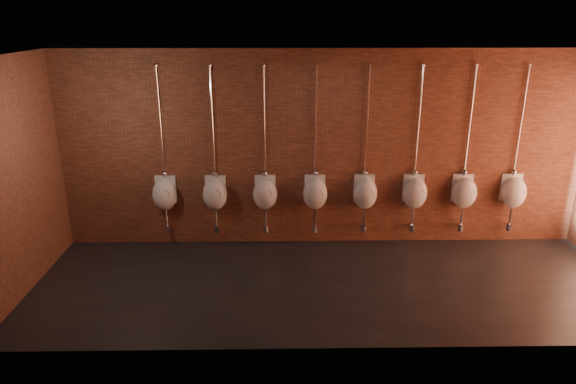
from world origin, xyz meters
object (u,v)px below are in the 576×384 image
Objects in this scene: urinal_1 at (215,193)px; urinal_2 at (265,193)px; urinal_6 at (464,192)px; urinal_5 at (415,192)px; urinal_3 at (315,193)px; urinal_7 at (514,192)px; urinal_4 at (365,193)px; urinal_0 at (165,194)px.

urinal_1 is 1.00× the size of urinal_2.
urinal_5 is at bearing 180.00° from urinal_6.
urinal_6 is (3.27, 0.00, 0.00)m from urinal_2.
urinal_6 is (2.45, 0.00, 0.00)m from urinal_3.
urinal_3 is (0.82, 0.00, 0.00)m from urinal_2.
urinal_7 is (4.09, 0.00, 0.00)m from urinal_2.
urinal_2 is at bearing 180.00° from urinal_3.
urinal_1 is 2.45m from urinal_4.
urinal_1 is 4.91m from urinal_7.
urinal_6 is (1.64, 0.00, 0.00)m from urinal_4.
urinal_6 is 1.00× the size of urinal_7.
urinal_3 is 0.82m from urinal_4.
urinal_0 is 1.64m from urinal_2.
urinal_0 is 3.27m from urinal_4.
urinal_4 and urinal_6 have the same top height.
urinal_5 is 1.00× the size of urinal_6.
urinal_1 and urinal_2 have the same top height.
urinal_0 and urinal_3 have the same top height.
urinal_0 is 1.00× the size of urinal_6.
urinal_4 is (0.82, 0.00, 0.00)m from urinal_3.
urinal_0 is 1.00× the size of urinal_2.
urinal_5 is at bearing 180.00° from urinal_7.
urinal_2 is 1.00× the size of urinal_6.
urinal_4 is at bearing 180.00° from urinal_6.
urinal_3 is (2.45, 0.00, 0.00)m from urinal_0.
urinal_5 is (3.27, 0.00, 0.00)m from urinal_1.
urinal_1 and urinal_4 have the same top height.
urinal_1 is at bearing 180.00° from urinal_5.
urinal_1 is 1.00× the size of urinal_5.
urinal_6 is (4.91, 0.00, 0.00)m from urinal_0.
urinal_2 is at bearing 0.00° from urinal_0.
urinal_2 is 2.45m from urinal_5.
urinal_1 is at bearing 180.00° from urinal_2.
urinal_0 is 5.72m from urinal_7.
urinal_0 is 1.00× the size of urinal_7.
urinal_1 is 1.00× the size of urinal_6.
urinal_1 is 1.00× the size of urinal_7.
urinal_5 is (2.45, 0.00, 0.00)m from urinal_2.
urinal_1 is (0.82, 0.00, 0.00)m from urinal_0.
urinal_4 is at bearing 0.00° from urinal_3.
urinal_7 is at bearing 0.00° from urinal_6.
urinal_3 is 1.00× the size of urinal_7.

